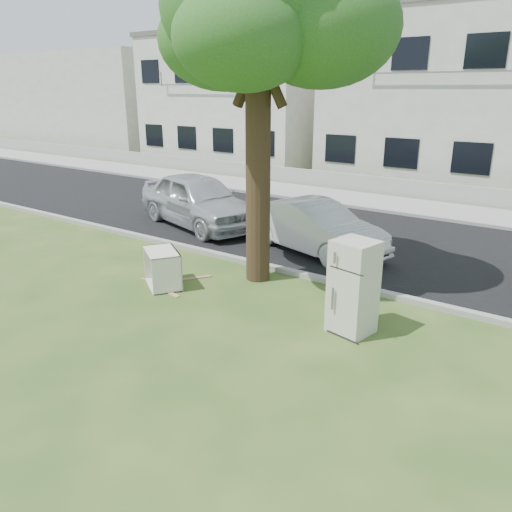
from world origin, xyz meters
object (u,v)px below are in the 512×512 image
Objects in this scene: fridge at (353,287)px; car_left at (198,200)px; cabinet at (163,268)px; car_center at (315,227)px.

car_left is (-7.04, 3.93, -0.02)m from fridge.
cabinet is 0.25× the size of car_center.
fridge is 4.34m from cabinet.
fridge is 0.35× the size of car_left.
cabinet is 5.11m from car_left.
fridge is at bearing -102.46° from car_left.
car_center is 0.85× the size of car_left.
car_left is at bearing 102.23° from car_center.
fridge reaches higher than car_center.
fridge reaches higher than car_left.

